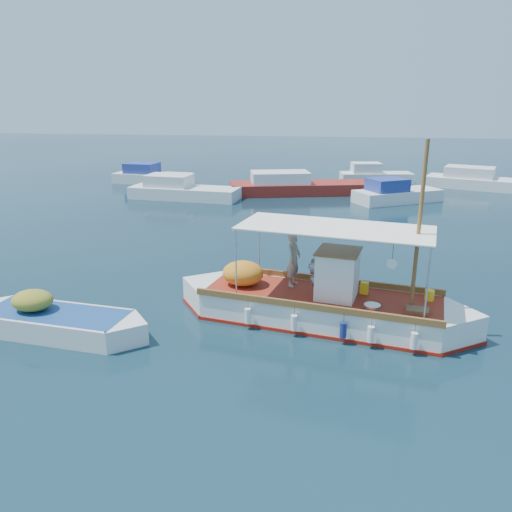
# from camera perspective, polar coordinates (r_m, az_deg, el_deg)

# --- Properties ---
(ground) EXTENTS (160.00, 160.00, 0.00)m
(ground) POSITION_cam_1_polar(r_m,az_deg,el_deg) (16.13, 4.69, -6.32)
(ground) COLOR black
(ground) RESTS_ON ground
(fishing_caique) EXTENTS (9.20, 3.77, 5.71)m
(fishing_caique) POSITION_cam_1_polar(r_m,az_deg,el_deg) (15.39, 7.16, -5.56)
(fishing_caique) COLOR white
(fishing_caique) RESTS_ON ground
(dinghy) EXTENTS (5.81, 2.07, 1.42)m
(dinghy) POSITION_cam_1_polar(r_m,az_deg,el_deg) (15.68, -21.98, -7.14)
(dinghy) COLOR white
(dinghy) RESTS_ON ground
(bg_boat_nw) EXTENTS (7.66, 3.13, 1.80)m
(bg_boat_nw) POSITION_cam_1_polar(r_m,az_deg,el_deg) (34.76, -8.51, 7.32)
(bg_boat_nw) COLOR silver
(bg_boat_nw) RESTS_ON ground
(bg_boat_n) EXTENTS (10.48, 5.25, 1.80)m
(bg_boat_n) POSITION_cam_1_polar(r_m,az_deg,el_deg) (36.29, 4.63, 7.88)
(bg_boat_n) COLOR maroon
(bg_boat_n) RESTS_ON ground
(bg_boat_ne) EXTENTS (6.08, 4.81, 1.80)m
(bg_boat_ne) POSITION_cam_1_polar(r_m,az_deg,el_deg) (34.38, 15.62, 6.76)
(bg_boat_ne) COLOR silver
(bg_boat_ne) RESTS_ON ground
(bg_boat_e) EXTENTS (9.03, 5.41, 1.80)m
(bg_boat_e) POSITION_cam_1_polar(r_m,az_deg,el_deg) (41.95, 24.49, 7.67)
(bg_boat_e) COLOR silver
(bg_boat_e) RESTS_ON ground
(bg_boat_far_w) EXTENTS (6.41, 2.91, 1.80)m
(bg_boat_far_w) POSITION_cam_1_polar(r_m,az_deg,el_deg) (41.91, -11.95, 8.84)
(bg_boat_far_w) COLOR silver
(bg_boat_far_w) RESTS_ON ground
(bg_boat_far_n) EXTENTS (5.96, 2.91, 1.80)m
(bg_boat_far_n) POSITION_cam_1_polar(r_m,az_deg,el_deg) (42.38, 13.32, 8.84)
(bg_boat_far_n) COLOR silver
(bg_boat_far_n) RESTS_ON ground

